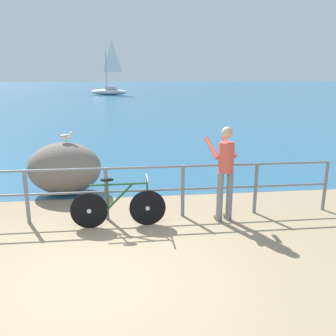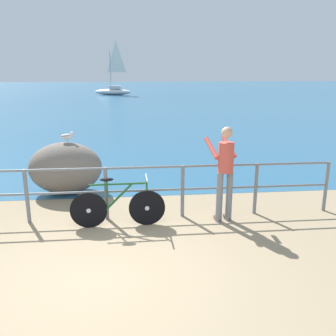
{
  "view_description": "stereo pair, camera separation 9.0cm",
  "coord_description": "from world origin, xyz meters",
  "px_view_note": "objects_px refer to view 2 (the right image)",
  "views": [
    {
      "loc": [
        0.41,
        -4.44,
        2.73
      ],
      "look_at": [
        1.2,
        2.42,
        0.87
      ],
      "focal_mm": 38.56,
      "sensor_mm": 36.0,
      "label": 1
    },
    {
      "loc": [
        0.5,
        -4.45,
        2.73
      ],
      "look_at": [
        1.2,
        2.42,
        0.87
      ],
      "focal_mm": 38.56,
      "sensor_mm": 36.0,
      "label": 2
    }
  ],
  "objects_px": {
    "person_at_railing": "(225,170)",
    "seagull": "(67,136)",
    "breakwater_boulder_main": "(66,168)",
    "bicycle": "(118,206)",
    "sailboat": "(113,89)"
  },
  "relations": [
    {
      "from": "bicycle",
      "to": "sailboat",
      "type": "bearing_deg",
      "value": 91.86
    },
    {
      "from": "seagull",
      "to": "bicycle",
      "type": "bearing_deg",
      "value": -83.41
    },
    {
      "from": "bicycle",
      "to": "seagull",
      "type": "relative_size",
      "value": 5.05
    },
    {
      "from": "seagull",
      "to": "person_at_railing",
      "type": "bearing_deg",
      "value": -55.56
    },
    {
      "from": "bicycle",
      "to": "seagull",
      "type": "distance_m",
      "value": 2.54
    },
    {
      "from": "seagull",
      "to": "sailboat",
      "type": "relative_size",
      "value": 0.05
    },
    {
      "from": "bicycle",
      "to": "sailboat",
      "type": "height_order",
      "value": "sailboat"
    },
    {
      "from": "bicycle",
      "to": "seagull",
      "type": "bearing_deg",
      "value": 118.77
    },
    {
      "from": "seagull",
      "to": "breakwater_boulder_main",
      "type": "bearing_deg",
      "value": -174.68
    },
    {
      "from": "bicycle",
      "to": "breakwater_boulder_main",
      "type": "height_order",
      "value": "breakwater_boulder_main"
    },
    {
      "from": "breakwater_boulder_main",
      "to": "bicycle",
      "type": "bearing_deg",
      "value": -58.21
    },
    {
      "from": "person_at_railing",
      "to": "seagull",
      "type": "distance_m",
      "value": 3.71
    },
    {
      "from": "seagull",
      "to": "sailboat",
      "type": "distance_m",
      "value": 35.4
    },
    {
      "from": "person_at_railing",
      "to": "seagull",
      "type": "relative_size",
      "value": 5.29
    },
    {
      "from": "person_at_railing",
      "to": "seagull",
      "type": "xyz_separation_m",
      "value": [
        -3.12,
        1.99,
        0.32
      ]
    }
  ]
}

